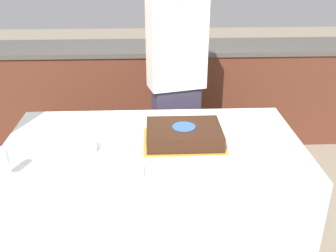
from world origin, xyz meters
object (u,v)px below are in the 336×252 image
object	(u,v)px
wine_glass	(3,158)
person_cutting_cake	(176,82)
cake	(184,135)
plate_stack	(78,148)

from	to	relation	value
wine_glass	person_cutting_cake	world-z (taller)	person_cutting_cake
wine_glass	person_cutting_cake	xyz separation A→B (m)	(0.91, 1.04, 0.02)
cake	person_cutting_cake	size ratio (longest dim) A/B	0.28
cake	person_cutting_cake	bearing A→B (deg)	90.00
cake	person_cutting_cake	distance (m)	0.71
cake	person_cutting_cake	xyz separation A→B (m)	(0.00, 0.70, 0.08)
wine_glass	plate_stack	bearing A→B (deg)	38.29
cake	wine_glass	bearing A→B (deg)	-159.41
cake	plate_stack	distance (m)	0.60
plate_stack	wine_glass	world-z (taller)	wine_glass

